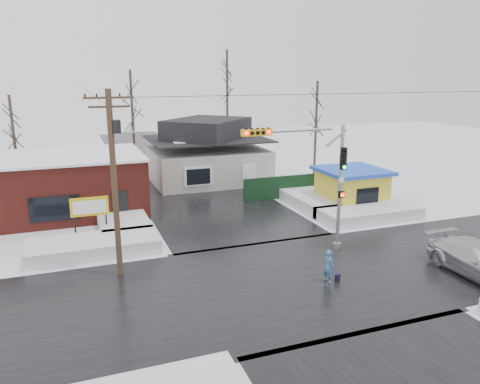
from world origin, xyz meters
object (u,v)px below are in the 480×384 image
object	(u,v)px
marquee_sign	(90,208)
kiosk	(351,188)
utility_pole	(115,174)
pedestrian	(328,266)
car	(479,260)
traffic_signal	(316,172)

from	to	relation	value
marquee_sign	kiosk	distance (m)	18.51
utility_pole	pedestrian	distance (m)	10.93
kiosk	car	size ratio (longest dim) A/B	0.83
marquee_sign	car	world-z (taller)	marquee_sign
kiosk	car	bearing A→B (deg)	-94.86
utility_pole	pedestrian	bearing A→B (deg)	-25.10
kiosk	pedestrian	distance (m)	13.62
kiosk	traffic_signal	bearing A→B (deg)	-135.16
traffic_signal	marquee_sign	size ratio (longest dim) A/B	2.75
traffic_signal	pedestrian	world-z (taller)	traffic_signal
marquee_sign	kiosk	xyz separation A→B (m)	(18.50, 0.50, -0.46)
traffic_signal	utility_pole	xyz separation A→B (m)	(-10.36, 0.53, 0.57)
car	pedestrian	bearing A→B (deg)	164.99
traffic_signal	pedestrian	bearing A→B (deg)	-108.75
car	utility_pole	bearing A→B (deg)	159.20
utility_pole	car	size ratio (longest dim) A/B	1.62
kiosk	utility_pole	bearing A→B (deg)	-159.56
utility_pole	car	distance (m)	18.01
pedestrian	traffic_signal	bearing A→B (deg)	-33.20
traffic_signal	utility_pole	distance (m)	10.39
marquee_sign	pedestrian	xyz separation A→B (m)	(10.17, -10.25, -1.12)
utility_pole	kiosk	xyz separation A→B (m)	(17.43, 6.49, -3.65)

